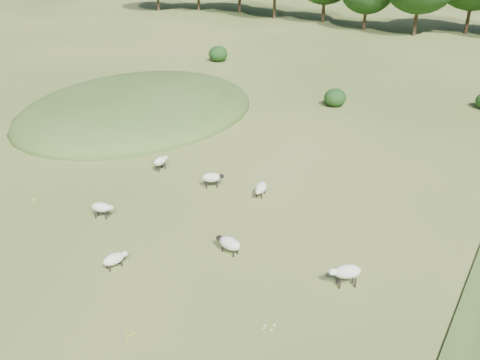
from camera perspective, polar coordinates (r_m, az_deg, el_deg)
name	(u,v)px	position (r m, az deg, el deg)	size (l,w,h in m)	color
ground	(326,109)	(42.12, 9.11, 7.53)	(160.00, 160.00, 0.00)	#3C581B
mound	(138,111)	(41.76, -10.85, 7.23)	(16.00, 20.00, 4.00)	#33561E
shrubs	(305,75)	(48.61, 6.91, 11.04)	(27.86, 9.51, 1.59)	black
sheep_0	(346,272)	(21.61, 11.29, -9.58)	(1.29, 1.16, 0.96)	beige
sheep_1	(102,207)	(26.69, -14.56, -2.85)	(1.18, 0.77, 0.82)	beige
sheep_2	(114,259)	(22.98, -13.26, -8.20)	(0.76, 1.19, 0.66)	beige
sheep_3	(229,243)	(23.28, -1.17, -6.76)	(1.35, 0.71, 0.76)	beige
sheep_4	(160,161)	(31.17, -8.49, 2.01)	(0.52, 1.12, 0.81)	beige
sheep_5	(212,178)	(28.78, -2.99, 0.26)	(1.15, 1.05, 0.86)	beige
sheep_6	(261,188)	(27.95, 2.22, -0.86)	(0.78, 1.32, 0.73)	beige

